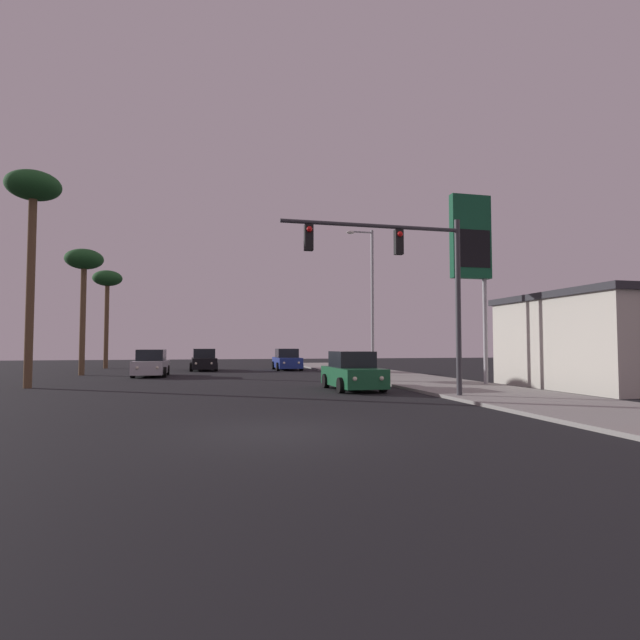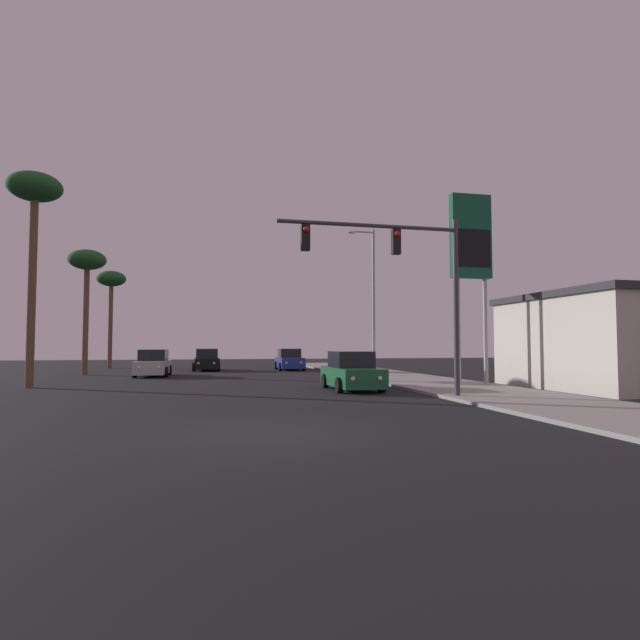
% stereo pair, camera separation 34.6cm
% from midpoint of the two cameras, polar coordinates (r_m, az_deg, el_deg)
% --- Properties ---
extents(ground_plane, '(120.00, 120.00, 0.00)m').
position_cam_midpoint_polar(ground_plane, '(11.45, -5.84, -12.68)').
color(ground_plane, black).
extents(sidewalk_right, '(5.00, 60.00, 0.12)m').
position_cam_midpoint_polar(sidewalk_right, '(23.92, 14.31, -7.34)').
color(sidewalk_right, gray).
rests_on(sidewalk_right, ground).
extents(building_gas_station, '(10.30, 8.30, 4.30)m').
position_cam_midpoint_polar(building_gas_station, '(27.33, 32.29, -2.01)').
color(building_gas_station, beige).
rests_on(building_gas_station, ground).
extents(car_silver, '(2.04, 4.34, 1.68)m').
position_cam_midpoint_polar(car_silver, '(33.11, -19.03, -4.80)').
color(car_silver, '#B7B7BC').
rests_on(car_silver, ground).
extents(car_blue, '(2.04, 4.31, 1.68)m').
position_cam_midpoint_polar(car_blue, '(39.70, -4.05, -4.61)').
color(car_blue, navy).
rests_on(car_blue, ground).
extents(car_black, '(2.04, 4.34, 1.68)m').
position_cam_midpoint_polar(car_black, '(39.62, -13.38, -4.54)').
color(car_black, black).
rests_on(car_black, ground).
extents(car_green, '(2.04, 4.33, 1.68)m').
position_cam_midpoint_polar(car_green, '(21.97, 3.30, -6.00)').
color(car_green, '#195933').
rests_on(car_green, ground).
extents(traffic_light_mast, '(6.75, 0.36, 6.50)m').
position_cam_midpoint_polar(traffic_light_mast, '(18.41, 9.74, 5.72)').
color(traffic_light_mast, '#38383D').
rests_on(traffic_light_mast, sidewalk_right).
extents(street_lamp, '(1.74, 0.24, 9.00)m').
position_cam_midpoint_polar(street_lamp, '(31.03, 5.46, 2.97)').
color(street_lamp, '#99999E').
rests_on(street_lamp, sidewalk_right).
extents(gas_station_sign, '(2.00, 0.42, 9.00)m').
position_cam_midpoint_polar(gas_station_sign, '(24.99, 16.46, 7.98)').
color(gas_station_sign, '#99999E').
rests_on(gas_station_sign, sidewalk_right).
extents(palm_tree_near, '(2.40, 2.40, 10.01)m').
position_cam_midpoint_polar(palm_tree_near, '(27.28, -30.29, 11.83)').
color(palm_tree_near, brown).
rests_on(palm_tree_near, ground).
extents(palm_tree_far, '(2.40, 2.40, 8.31)m').
position_cam_midpoint_polar(palm_tree_far, '(46.25, -23.33, 3.86)').
color(palm_tree_far, brown).
rests_on(palm_tree_far, ground).
extents(palm_tree_mid, '(2.40, 2.40, 8.27)m').
position_cam_midpoint_polar(palm_tree_mid, '(36.46, -25.61, 5.61)').
color(palm_tree_mid, brown).
rests_on(palm_tree_mid, ground).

